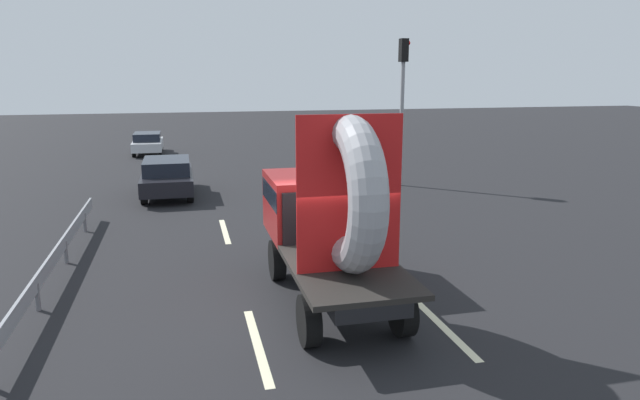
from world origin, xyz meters
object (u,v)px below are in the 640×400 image
Objects in this scene: flatbed_truck at (328,213)px; traffic_light at (402,92)px; oncoming_car at (148,143)px; distant_sedan at (167,176)px.

traffic_light is at bearing 61.86° from flatbed_truck.
traffic_light is at bearing -49.09° from oncoming_car.
flatbed_truck is at bearing -118.14° from traffic_light.
distant_sedan reaches higher than oncoming_car.
distant_sedan is 0.73× the size of traffic_light.
distant_sedan is (-3.43, 11.26, -1.05)m from flatbed_truck.
distant_sedan is at bearing 106.93° from flatbed_truck.
flatbed_truck is 12.74m from traffic_light.
flatbed_truck reaches higher than oncoming_car.
traffic_light is 16.63m from oncoming_car.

